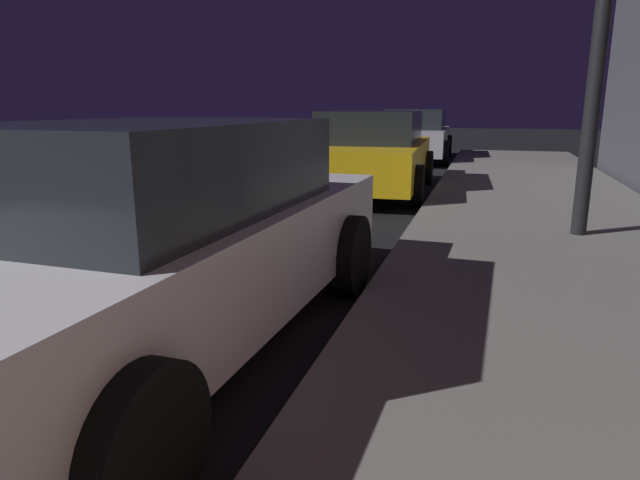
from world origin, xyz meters
name	(u,v)px	position (x,y,z in m)	size (l,w,h in m)	color
car_white	(150,238)	(2.85, 2.33, 0.72)	(2.15, 4.54, 1.43)	silver
car_yellow_cab	(371,152)	(2.85, 9.19, 0.72)	(2.20, 4.41, 1.43)	gold
car_silver	(416,135)	(2.85, 15.51, 0.72)	(2.07, 4.55, 1.43)	#B7B7BF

